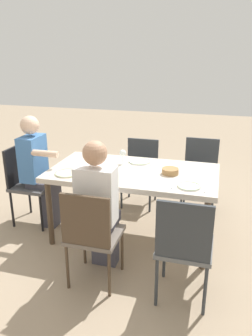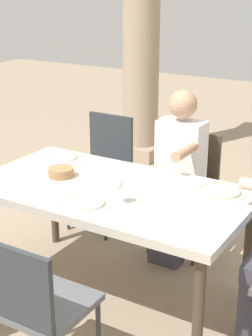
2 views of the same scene
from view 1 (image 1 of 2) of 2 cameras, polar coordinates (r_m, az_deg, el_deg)
ground_plane at (r=3.85m, az=1.14°, el=-11.41°), size 16.00×16.00×0.00m
dining_table at (r=3.54m, az=1.22°, el=-1.45°), size 1.75×0.96×0.78m
chair_west_north at (r=2.71m, az=9.92°, el=-12.66°), size 0.44×0.44×0.95m
chair_west_south at (r=4.35m, az=12.55°, el=-0.35°), size 0.44×0.44×0.92m
chair_mid_north at (r=2.88m, az=-5.94°, el=-10.88°), size 0.44×0.44×0.91m
chair_mid_south at (r=4.46m, az=2.51°, el=0.11°), size 0.44×0.44×0.86m
chair_head_east at (r=4.10m, az=-16.66°, el=-1.89°), size 0.44×0.44×0.93m
diner_woman_green at (r=2.97m, az=-4.66°, el=-6.21°), size 0.35×0.49×1.29m
diner_man_white at (r=3.96m, az=-14.71°, el=-0.03°), size 0.49×0.35×1.30m
plate_0 at (r=3.14m, az=10.73°, el=-3.10°), size 0.21×0.21×0.02m
fork_0 at (r=3.14m, az=13.45°, el=-3.46°), size 0.03×0.17×0.01m
spoon_0 at (r=3.16m, az=8.01°, el=-2.94°), size 0.02×0.17×0.01m
plate_1 at (r=3.78m, az=2.30°, el=1.12°), size 0.24×0.24×0.02m
wine_glass_1 at (r=3.69m, az=-0.55°, el=2.51°), size 0.07×0.07×0.16m
fork_1 at (r=3.75m, az=4.53°, el=0.84°), size 0.02×0.17×0.01m
spoon_1 at (r=3.81m, az=0.11°, el=1.23°), size 0.02×0.17×0.01m
plate_2 at (r=3.46m, az=-10.00°, el=-0.89°), size 0.25×0.25×0.02m
fork_2 at (r=3.41m, az=-7.71°, el=-1.22°), size 0.02×0.17×0.01m
spoon_2 at (r=3.53m, az=-12.19°, el=-0.74°), size 0.03×0.17×0.01m
bread_basket at (r=3.44m, az=7.58°, el=-0.55°), size 0.17×0.17×0.06m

